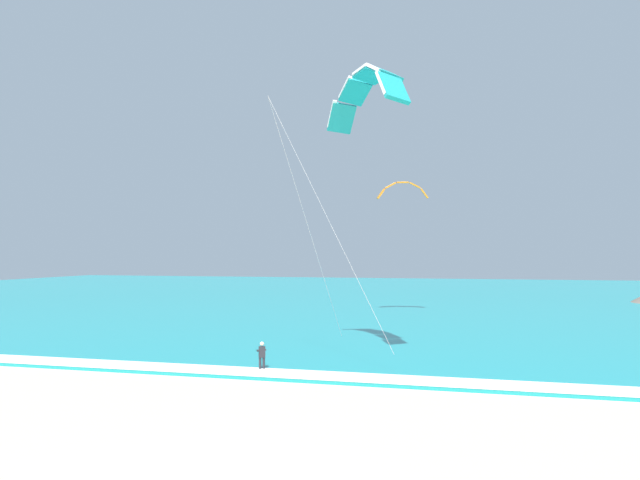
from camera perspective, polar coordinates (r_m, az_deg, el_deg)
name	(u,v)px	position (r m, az deg, el deg)	size (l,w,h in m)	color
sea	(411,296)	(87.80, 9.14, -5.56)	(200.00, 120.00, 0.20)	teal
surf_foam	(316,375)	(29.83, -0.42, -13.47)	(200.00, 2.04, 0.04)	white
surfboard	(262,373)	(31.54, -5.88, -13.16)	(1.05, 1.44, 0.09)	yellow
kitesurfer	(262,356)	(31.38, -5.88, -11.52)	(0.67, 0.67, 1.69)	#232328
kite_primary	(367,90)	(34.43, 4.71, 14.85)	(7.86, 7.73, 16.13)	teal
kite_distant	(403,188)	(58.81, 8.33, 5.20)	(5.34, 1.83, 1.87)	orange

